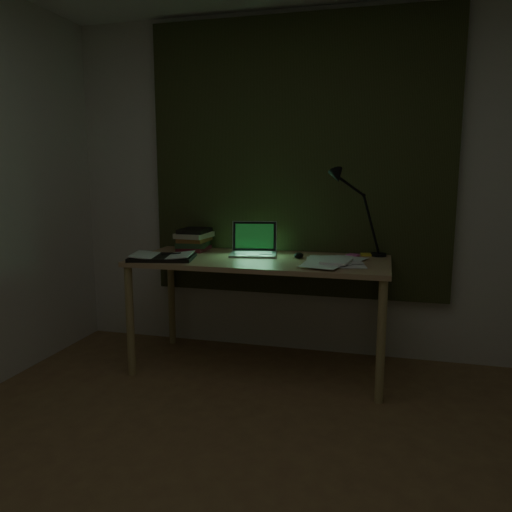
{
  "coord_description": "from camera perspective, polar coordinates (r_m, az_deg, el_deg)",
  "views": [
    {
      "loc": [
        0.65,
        -1.68,
        1.36
      ],
      "look_at": [
        -0.17,
        1.42,
        0.82
      ],
      "focal_mm": 35.0,
      "sensor_mm": 36.0,
      "label": 1
    }
  ],
  "objects": [
    {
      "name": "wall_back",
      "position": [
        3.74,
        4.83,
        7.82
      ],
      "size": [
        3.5,
        0.0,
        2.5
      ],
      "primitive_type": "cube",
      "color": "silver",
      "rests_on": "ground"
    },
    {
      "name": "curtain",
      "position": [
        3.7,
        4.77,
        10.9
      ],
      "size": [
        2.2,
        0.06,
        2.0
      ],
      "primitive_type": "cube",
      "color": "#34381C",
      "rests_on": "wall_back"
    },
    {
      "name": "desk",
      "position": [
        3.47,
        0.51,
        -6.68
      ],
      "size": [
        1.72,
        0.75,
        0.78
      ],
      "primitive_type": null,
      "color": "tan",
      "rests_on": "floor"
    },
    {
      "name": "laptop",
      "position": [
        3.48,
        -0.33,
        1.92
      ],
      "size": [
        0.38,
        0.41,
        0.23
      ],
      "primitive_type": null,
      "rotation": [
        0.0,
        0.0,
        0.19
      ],
      "color": "#B1B2B6",
      "rests_on": "desk"
    },
    {
      "name": "open_textbook",
      "position": [
        3.41,
        -10.64,
        -0.06
      ],
      "size": [
        0.47,
        0.38,
        0.04
      ],
      "primitive_type": null,
      "rotation": [
        0.0,
        0.0,
        0.21
      ],
      "color": "silver",
      "rests_on": "desk"
    },
    {
      "name": "book_stack",
      "position": [
        3.75,
        -7.06,
        1.95
      ],
      "size": [
        0.23,
        0.27,
        0.17
      ],
      "primitive_type": null,
      "rotation": [
        0.0,
        0.0,
        0.05
      ],
      "color": "silver",
      "rests_on": "desk"
    },
    {
      "name": "loose_papers",
      "position": [
        3.23,
        8.26,
        -0.65
      ],
      "size": [
        0.44,
        0.46,
        0.02
      ],
      "primitive_type": null,
      "rotation": [
        0.0,
        0.0,
        0.18
      ],
      "color": "white",
      "rests_on": "desk"
    },
    {
      "name": "mouse",
      "position": [
        3.4,
        4.89,
        0.07
      ],
      "size": [
        0.07,
        0.1,
        0.04
      ],
      "primitive_type": "ellipsoid",
      "rotation": [
        0.0,
        0.0,
        -0.03
      ],
      "color": "black",
      "rests_on": "desk"
    },
    {
      "name": "sticky_yellow",
      "position": [
        3.58,
        12.45,
        0.16
      ],
      "size": [
        0.08,
        0.08,
        0.01
      ],
      "primitive_type": "cube",
      "rotation": [
        0.0,
        0.0,
        0.17
      ],
      "color": "yellow",
      "rests_on": "desk"
    },
    {
      "name": "sticky_pink",
      "position": [
        3.52,
        11.01,
        0.06
      ],
      "size": [
        0.09,
        0.09,
        0.02
      ],
      "primitive_type": "cube",
      "rotation": [
        0.0,
        0.0,
        -0.27
      ],
      "color": "pink",
      "rests_on": "desk"
    },
    {
      "name": "desk_lamp",
      "position": [
        3.54,
        14.01,
        4.56
      ],
      "size": [
        0.43,
        0.36,
        0.57
      ],
      "primitive_type": null,
      "rotation": [
        0.0,
        0.0,
        0.18
      ],
      "color": "black",
      "rests_on": "desk"
    }
  ]
}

